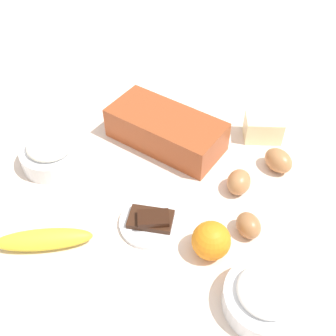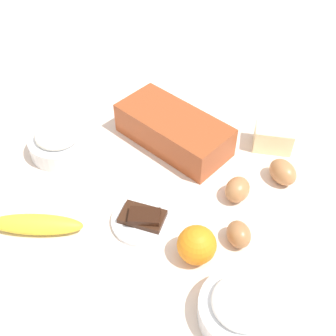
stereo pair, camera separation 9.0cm
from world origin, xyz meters
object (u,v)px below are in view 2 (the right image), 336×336
at_px(orange_fruit, 197,245).
at_px(egg_beside_bowl, 239,234).
at_px(loaf_pan, 173,129).
at_px(egg_loose, 283,172).
at_px(chocolate_plate, 143,219).
at_px(banana, 36,224).
at_px(sugar_bowl, 241,308).
at_px(egg_near_butter, 237,189).
at_px(flour_bowl, 59,141).
at_px(butter_block, 273,137).

xyz_separation_m(orange_fruit, egg_beside_bowl, (0.05, 0.07, -0.01)).
relative_size(loaf_pan, egg_loose, 4.23).
bearing_deg(chocolate_plate, banana, -141.84).
distance_m(egg_loose, chocolate_plate, 0.33).
height_order(sugar_bowl, egg_near_butter, sugar_bowl).
height_order(sugar_bowl, chocolate_plate, sugar_bowl).
relative_size(sugar_bowl, egg_near_butter, 2.27).
relative_size(orange_fruit, egg_near_butter, 1.18).
xyz_separation_m(flour_bowl, egg_loose, (0.48, 0.20, -0.01)).
bearing_deg(flour_bowl, banana, -59.05).
height_order(loaf_pan, orange_fruit, loaf_pan).
bearing_deg(egg_beside_bowl, loaf_pan, 145.34).
distance_m(egg_beside_bowl, chocolate_plate, 0.20).
relative_size(flour_bowl, sugar_bowl, 1.01).
bearing_deg(egg_loose, chocolate_plate, -126.70).
xyz_separation_m(loaf_pan, orange_fruit, (0.21, -0.25, -0.00)).
bearing_deg(egg_beside_bowl, chocolate_plate, -161.87).
distance_m(orange_fruit, chocolate_plate, 0.14).
xyz_separation_m(loaf_pan, egg_loose, (0.27, 0.02, -0.02)).
distance_m(sugar_bowl, egg_loose, 0.35).
height_order(sugar_bowl, egg_beside_bowl, sugar_bowl).
distance_m(loaf_pan, egg_loose, 0.27).
bearing_deg(chocolate_plate, loaf_pan, 107.50).
bearing_deg(sugar_bowl, egg_beside_bowl, 116.37).
relative_size(orange_fruit, butter_block, 0.83).
xyz_separation_m(egg_near_butter, egg_loose, (0.06, 0.10, 0.00)).
bearing_deg(loaf_pan, banana, -93.44).
bearing_deg(banana, butter_block, 58.22).
distance_m(loaf_pan, sugar_bowl, 0.46).
height_order(orange_fruit, butter_block, orange_fruit).
distance_m(sugar_bowl, chocolate_plate, 0.27).
relative_size(sugar_bowl, chocolate_plate, 1.11).
height_order(banana, butter_block, butter_block).
bearing_deg(banana, egg_beside_bowl, 28.59).
distance_m(butter_block, egg_near_butter, 0.19).
height_order(loaf_pan, chocolate_plate, loaf_pan).
height_order(butter_block, egg_near_butter, butter_block).
distance_m(flour_bowl, egg_near_butter, 0.43).
xyz_separation_m(orange_fruit, chocolate_plate, (-0.13, 0.01, -0.03)).
distance_m(banana, egg_loose, 0.54).
bearing_deg(loaf_pan, sugar_bowl, -33.75).
xyz_separation_m(loaf_pan, sugar_bowl, (0.33, -0.32, -0.01)).
distance_m(banana, egg_near_butter, 0.42).
bearing_deg(egg_beside_bowl, egg_near_butter, 116.86).
bearing_deg(banana, orange_fruit, 21.60).
distance_m(loaf_pan, chocolate_plate, 0.26).
bearing_deg(butter_block, egg_loose, -56.97).
height_order(egg_near_butter, chocolate_plate, egg_near_butter).
height_order(butter_block, egg_beside_bowl, butter_block).
bearing_deg(chocolate_plate, egg_beside_bowl, 18.13).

